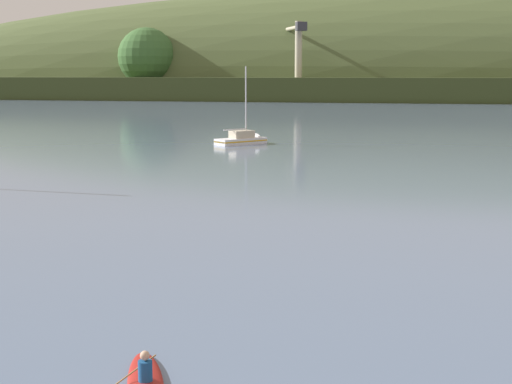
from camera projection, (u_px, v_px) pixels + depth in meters
far_shoreline_hill at (444, 97)px, 205.46m from camera, size 499.69×114.52×62.64m
dockside_crane at (298, 62)px, 181.58m from camera, size 6.63×14.53×19.59m
sailboat_far_left at (246, 141)px, 73.20m from camera, size 5.48×5.49×8.48m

